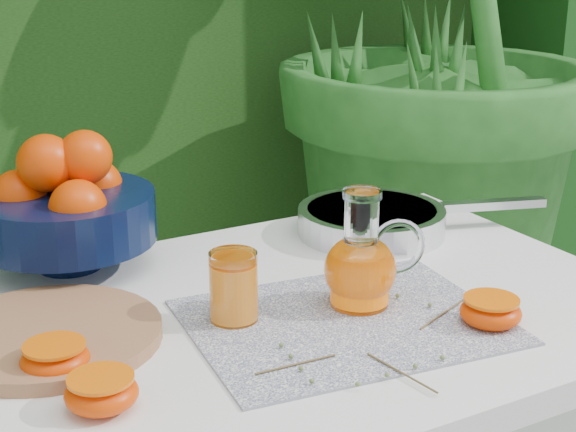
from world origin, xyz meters
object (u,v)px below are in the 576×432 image
white_table (295,358)px  saute_pan (374,219)px  juice_pitcher (362,266)px  cutting_board (49,335)px  fruit_bowl (65,206)px

white_table → saute_pan: saute_pan is taller
juice_pitcher → cutting_board: bearing=165.4°
white_table → saute_pan: 0.36m
cutting_board → white_table: bearing=-10.4°
white_table → saute_pan: (0.27, 0.20, 0.11)m
juice_pitcher → saute_pan: 0.32m
cutting_board → fruit_bowl: 0.28m
cutting_board → juice_pitcher: 0.43m
cutting_board → saute_pan: saute_pan is taller
cutting_board → fruit_bowl: fruit_bowl is taller
cutting_board → fruit_bowl: (0.10, 0.25, 0.09)m
saute_pan → white_table: bearing=-143.8°
cutting_board → juice_pitcher: juice_pitcher is taller
cutting_board → fruit_bowl: size_ratio=1.04×
white_table → fruit_bowl: 0.43m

